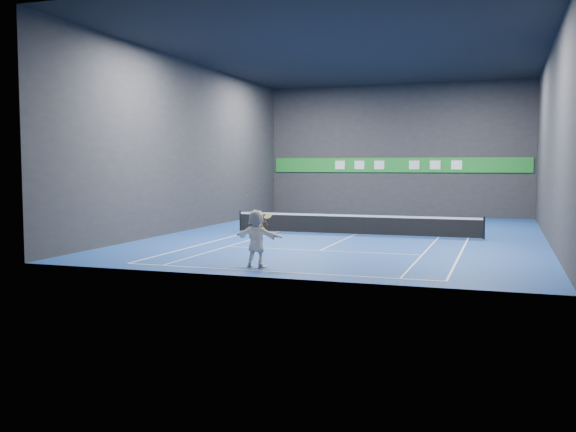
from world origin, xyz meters
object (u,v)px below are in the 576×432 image
(player, at_px, (257,238))
(tennis_net, at_px, (355,224))
(tennis_racket, at_px, (265,218))
(tennis_ball, at_px, (246,195))

(player, height_order, tennis_net, player)
(tennis_net, relative_size, tennis_racket, 20.18)
(player, xyz_separation_m, tennis_racket, (0.29, 0.05, 0.69))
(player, xyz_separation_m, tennis_net, (0.88, 11.18, -0.44))
(tennis_ball, xyz_separation_m, tennis_racket, (0.72, -0.05, -0.78))
(tennis_net, distance_m, tennis_racket, 11.20)
(player, distance_m, tennis_racket, 0.75)
(player, relative_size, tennis_racket, 3.18)
(tennis_ball, xyz_separation_m, tennis_net, (1.31, 11.08, -1.92))
(player, height_order, tennis_ball, tennis_ball)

